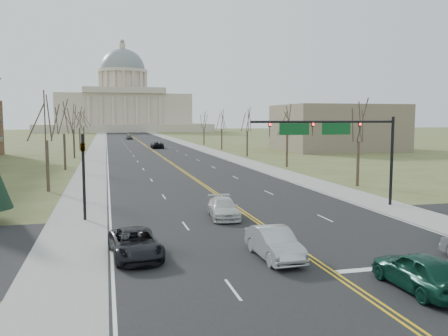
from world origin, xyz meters
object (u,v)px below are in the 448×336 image
signal_mast (335,135)px  signal_left (83,167)px  car_sb_outer_lead (135,243)px  car_sb_inner_second (223,208)px  car_far_nb (157,145)px  car_nb_inner_lead (420,271)px  car_sb_inner_lead (274,243)px  car_far_sb (129,137)px

signal_mast → signal_left: (-18.95, 0.00, -2.05)m
car_sb_outer_lead → car_sb_inner_second: 10.60m
car_sb_outer_lead → car_sb_inner_second: (6.67, 8.24, -0.01)m
car_sb_inner_second → car_far_nb: 80.19m
signal_left → signal_mast: bearing=-0.0°
signal_left → car_nb_inner_lead: (13.93, -17.46, -2.88)m
signal_mast → car_nb_inner_lead: signal_mast is taller
car_sb_inner_lead → car_nb_inner_lead: bearing=-54.8°
signal_mast → car_sb_outer_lead: bearing=-148.6°
signal_left → car_sb_inner_lead: signal_left is taller
car_far_sb → signal_mast: bearing=-86.7°
signal_left → car_sb_inner_second: bearing=-9.4°
car_far_nb → car_far_sb: (-4.11, 49.50, 0.02)m
car_sb_inner_second → car_nb_inner_lead: bearing=-69.4°
car_far_sb → car_nb_inner_lead: bearing=-89.2°
car_sb_inner_lead → car_sb_outer_lead: bearing=162.2°
signal_left → car_nb_inner_lead: 22.52m
signal_mast → car_nb_inner_lead: size_ratio=2.52×
car_nb_inner_lead → car_sb_inner_lead: 7.10m
car_sb_inner_lead → car_sb_inner_second: (-0.12, 10.19, -0.08)m
car_sb_inner_lead → car_sb_inner_second: size_ratio=0.99×
car_sb_inner_second → car_sb_outer_lead: bearing=-123.8°
signal_mast → car_sb_inner_second: (-9.40, -1.58, -5.06)m
car_sb_inner_second → car_sb_inner_lead: bearing=-84.2°
car_nb_inner_lead → car_sb_inner_lead: bearing=-54.1°
car_nb_inner_lead → car_sb_outer_lead: size_ratio=0.95×
car_sb_inner_lead → car_far_sb: bearing=88.5°
signal_left → car_sb_outer_lead: signal_left is taller
signal_left → car_sb_outer_lead: bearing=-73.7°
signal_left → car_far_nb: signal_left is taller
signal_mast → car_far_sb: size_ratio=2.49×
signal_mast → car_far_sb: (-9.83, 128.02, -4.92)m
car_sb_inner_lead → car_far_nb: bearing=86.0°
signal_left → car_nb_inner_lead: bearing=-51.4°
signal_mast → signal_left: 19.06m
car_sb_outer_lead → car_far_nb: bearing=78.0°
signal_mast → car_far_nb: bearing=94.2°
signal_mast → car_nb_inner_lead: (-5.02, -17.46, -4.93)m
car_sb_inner_second → car_far_nb: car_far_nb is taller
car_sb_inner_second → signal_left: bearing=175.8°
signal_mast → car_sb_outer_lead: (-16.07, -9.82, -5.05)m
car_far_nb → car_sb_outer_lead: bearing=83.1°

